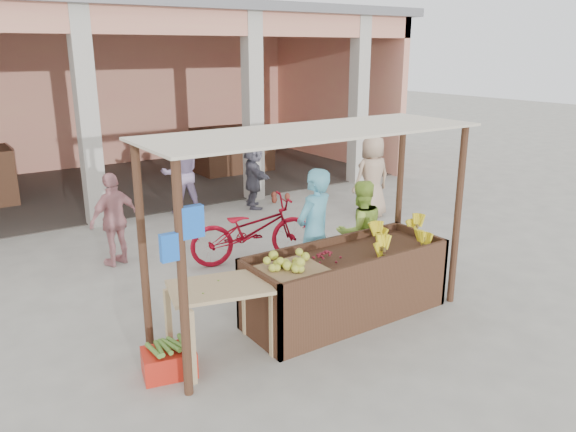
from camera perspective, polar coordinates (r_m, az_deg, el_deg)
ground at (r=7.00m, az=2.59°, el=-11.09°), size 60.00×60.00×0.00m
market_building at (r=14.40m, az=-19.26°, el=13.55°), size 14.40×6.40×4.20m
fruit_stall at (r=7.11m, az=5.91°, el=-7.14°), size 2.60×0.95×0.80m
stall_awning at (r=6.36m, az=2.40°, el=5.05°), size 4.09×1.35×2.39m
banana_heap at (r=7.44m, az=11.02°, el=-2.07°), size 1.18×0.64×0.21m
melon_tray at (r=6.41m, az=0.39°, el=-5.04°), size 0.68×0.59×0.19m
berry_heap at (r=6.77m, az=3.94°, el=-4.02°), size 0.45×0.37×0.14m
side_table at (r=6.08m, az=-6.94°, el=-8.24°), size 1.19×0.93×0.85m
papaya_pile at (r=5.99m, az=-7.02°, el=-6.20°), size 0.66×0.38×0.19m
red_crate at (r=6.13m, az=-11.99°, el=-14.33°), size 0.61×0.49×0.28m
plantain_bundle at (r=6.04m, az=-12.10°, el=-12.85°), size 0.42×0.29×0.08m
produce_sacks at (r=12.43m, az=-0.97°, el=3.01°), size 0.85×0.80×0.65m
vendor_blue at (r=7.51m, az=2.69°, el=-1.31°), size 0.83×0.70×1.88m
vendor_green at (r=8.08m, az=7.33°, el=-1.29°), size 0.83×0.59×1.57m
motorcycle at (r=8.82m, az=-3.66°, el=-1.30°), size 1.18×2.19×1.08m
shopper_b at (r=9.02m, az=-17.23°, el=-0.03°), size 1.03×0.75×1.56m
shopper_c at (r=11.24m, az=8.56°, el=4.40°), size 0.92×0.65×1.81m
shopper_d at (r=11.83m, az=-3.52°, el=4.38°), size 0.99×1.49×1.49m
shopper_f at (r=11.60m, az=-10.85°, el=4.64°), size 0.96×0.67×1.80m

